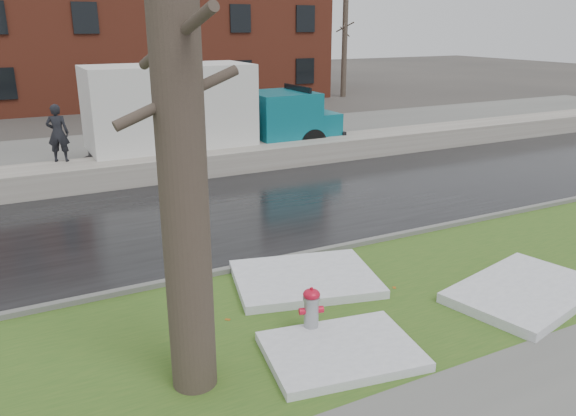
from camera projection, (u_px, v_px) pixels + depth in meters
name	position (u px, v px, depth m)	size (l,w,h in m)	color
ground	(312.00, 280.00, 10.83)	(120.00, 120.00, 0.00)	#47423D
verge	(348.00, 307.00, 9.77)	(60.00, 4.50, 0.04)	#2E521B
road	(227.00, 213.00, 14.63)	(60.00, 7.00, 0.03)	black
parking_lot	(148.00, 151.00, 21.81)	(60.00, 9.00, 0.03)	slate
curb	(289.00, 258.00, 11.65)	(60.00, 0.15, 0.14)	slate
snowbank	(179.00, 165.00, 18.06)	(60.00, 1.60, 0.75)	#A29E94
brick_building	(107.00, 19.00, 35.48)	(26.00, 12.00, 10.00)	maroon
bg_tree_right	(345.00, 46.00, 37.01)	(1.40, 1.62, 6.50)	#504339
fire_hydrant	(311.00, 309.00, 8.74)	(0.40, 0.37, 0.81)	#97999E
tree	(178.00, 104.00, 6.50)	(1.56, 1.85, 7.51)	#504339
box_truck	(202.00, 112.00, 19.26)	(10.34, 2.52, 3.45)	black
worker	(58.00, 133.00, 16.68)	(0.63, 0.41, 1.73)	black
snow_patch_near	(305.00, 279.00, 10.61)	(2.60, 2.00, 0.16)	silver
snow_patch_far	(341.00, 351.00, 8.28)	(2.20, 1.60, 0.14)	silver
snow_patch_side	(525.00, 292.00, 10.08)	(2.80, 1.80, 0.18)	silver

